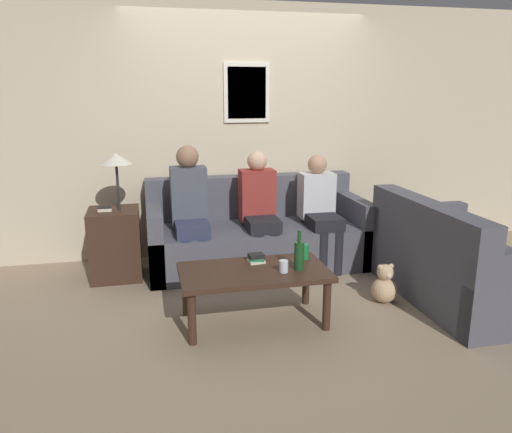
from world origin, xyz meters
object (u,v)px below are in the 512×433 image
(couch_side, at_px, (457,266))
(teddy_bear, at_px, (385,286))
(wine_bottle, at_px, (299,255))
(couch_main, at_px, (256,235))
(drinking_glass, at_px, (284,266))
(person_left, at_px, (190,207))
(coffee_table, at_px, (254,277))
(person_right, at_px, (320,207))
(person_middle, at_px, (259,207))

(couch_side, height_order, teddy_bear, couch_side)
(couch_side, xyz_separation_m, wine_bottle, (-1.43, -0.12, 0.24))
(couch_main, xyz_separation_m, drinking_glass, (-0.11, -1.41, 0.18))
(couch_main, bearing_deg, person_left, -168.27)
(coffee_table, relative_size, person_right, 1.00)
(teddy_bear, bearing_deg, drinking_glass, -166.92)
(wine_bottle, distance_m, person_left, 1.42)
(person_right, bearing_deg, wine_bottle, -116.50)
(person_middle, xyz_separation_m, person_right, (0.61, -0.04, -0.03))
(couch_main, relative_size, coffee_table, 1.95)
(person_middle, bearing_deg, person_right, -4.03)
(wine_bottle, relative_size, drinking_glass, 3.40)
(drinking_glass, bearing_deg, teddy_bear, 13.08)
(person_left, bearing_deg, person_middle, -0.03)
(coffee_table, height_order, drinking_glass, drinking_glass)
(person_right, height_order, teddy_bear, person_right)
(wine_bottle, height_order, person_middle, person_middle)
(coffee_table, distance_m, person_middle, 1.24)
(person_left, relative_size, person_middle, 1.06)
(couch_side, distance_m, drinking_glass, 1.57)
(wine_bottle, bearing_deg, teddy_bear, 13.09)
(couch_main, bearing_deg, person_right, -16.74)
(couch_main, height_order, person_left, person_left)
(person_left, relative_size, person_right, 1.11)
(couch_main, xyz_separation_m, couch_side, (1.44, -1.26, 0.00))
(coffee_table, bearing_deg, couch_main, 76.46)
(person_middle, xyz_separation_m, teddy_bear, (0.83, -1.05, -0.48))
(wine_bottle, xyz_separation_m, person_left, (-0.69, 1.24, 0.12))
(person_right, bearing_deg, couch_side, -52.15)
(couch_side, xyz_separation_m, person_middle, (-1.45, 1.12, 0.33))
(couch_main, xyz_separation_m, person_middle, (-0.00, -0.14, 0.33))
(coffee_table, distance_m, person_left, 1.26)
(drinking_glass, distance_m, person_middle, 1.28)
(drinking_glass, bearing_deg, person_right, 59.47)
(couch_side, height_order, person_right, person_right)
(person_middle, bearing_deg, coffee_table, -105.01)
(coffee_table, relative_size, teddy_bear, 3.31)
(couch_main, distance_m, wine_bottle, 1.40)
(wine_bottle, bearing_deg, drinking_glass, -166.96)
(teddy_bear, bearing_deg, couch_main, 124.88)
(couch_main, bearing_deg, couch_side, -41.05)
(person_middle, distance_m, person_right, 0.61)
(couch_side, relative_size, coffee_table, 1.41)
(couch_main, xyz_separation_m, coffee_table, (-0.32, -1.31, 0.07))
(person_middle, height_order, person_right, person_middle)
(couch_main, bearing_deg, teddy_bear, -55.12)
(couch_main, height_order, wine_bottle, couch_main)
(drinking_glass, height_order, person_middle, person_middle)
(coffee_table, height_order, wine_bottle, wine_bottle)
(couch_side, relative_size, drinking_glass, 17.40)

